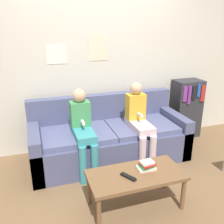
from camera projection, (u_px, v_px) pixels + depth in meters
The scene contains 9 objects.
ground_plane at pixel (122, 178), 3.05m from camera, with size 10.00×10.00×0.00m, color brown.
wall_back at pixel (98, 59), 3.54m from camera, with size 8.00×0.06×2.60m.
couch at pixel (109, 139), 3.43m from camera, with size 2.08×0.83×0.83m.
coffee_table at pixel (136, 178), 2.47m from camera, with size 0.95×0.46×0.39m.
person_left at pixel (83, 128), 3.03m from camera, with size 0.24×0.57×1.04m.
person_right at pixel (139, 120), 3.25m from camera, with size 0.24×0.57×1.06m.
tv_remote at pixel (128, 177), 2.39m from camera, with size 0.12×0.17×0.02m.
book_stack at pixel (147, 166), 2.52m from camera, with size 0.19×0.15×0.09m.
bookshelf at pixel (186, 108), 4.06m from camera, with size 0.44×0.32×0.94m.
Camera 1 is at (-0.93, -2.42, 1.79)m, focal length 40.00 mm.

